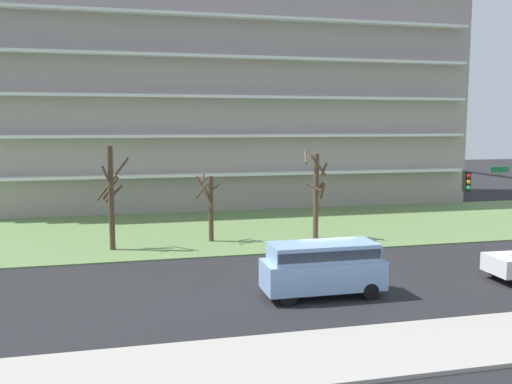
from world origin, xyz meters
The scene contains 8 objects.
ground centered at (0.00, 0.00, 0.00)m, with size 160.00×160.00×0.00m, color #232326.
sidewalk_curb_near centered at (0.00, -8.00, 0.07)m, with size 80.00×4.00×0.15m, color #ADA89E.
grass_lawn_strip centered at (0.00, 14.00, 0.04)m, with size 80.00×16.00×0.08m, color #66844C.
apartment_building centered at (0.00, 28.17, 9.72)m, with size 44.89×13.30×19.44m.
tree_far_left centered at (-9.64, 9.12, 3.29)m, with size 1.98×1.62×6.19m.
tree_left centered at (-3.71, 10.08, 2.42)m, with size 1.62×1.96×4.40m.
tree_center centered at (3.07, 9.29, 3.11)m, with size 1.59×1.64×5.74m.
van_blue_center_left centered at (-0.63, -2.00, 1.40)m, with size 5.21×2.02×2.36m.
Camera 1 is at (-8.77, -23.73, 7.38)m, focal length 38.47 mm.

